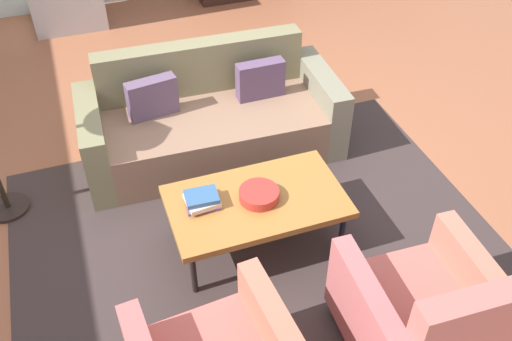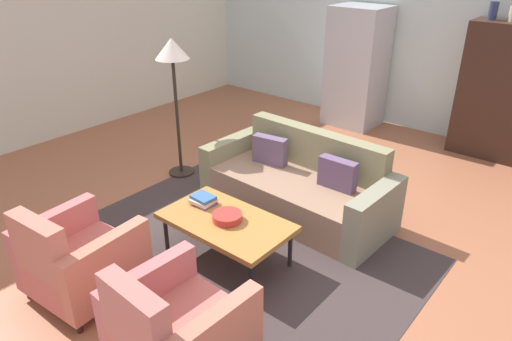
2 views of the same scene
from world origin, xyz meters
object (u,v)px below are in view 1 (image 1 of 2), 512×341
Objects in this scene: coffee_table at (256,203)px; armchair_right at (424,320)px; fruit_bowl at (259,195)px; couch at (210,119)px; book_stack at (202,200)px.

coffee_table is 1.31m from armchair_right.
armchair_right reaches higher than fruit_bowl.
couch is at bearing 106.66° from armchair_right.
book_stack is at bearing 169.42° from fruit_bowl.
fruit_bowl is 1.18× the size of book_stack.
armchair_right reaches higher than couch.
book_stack is at bearing 168.88° from coffee_table.
couch is at bearing 90.75° from fruit_bowl.
couch is 1.20m from fruit_bowl.
armchair_right is at bearing -62.89° from coffee_table.
fruit_bowl is at bearing -10.58° from book_stack.
couch is at bearing 89.84° from coffee_table.
couch is 2.43m from armchair_right.
armchair_right reaches higher than coffee_table.
book_stack is (-0.96, 1.24, 0.13)m from armchair_right.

